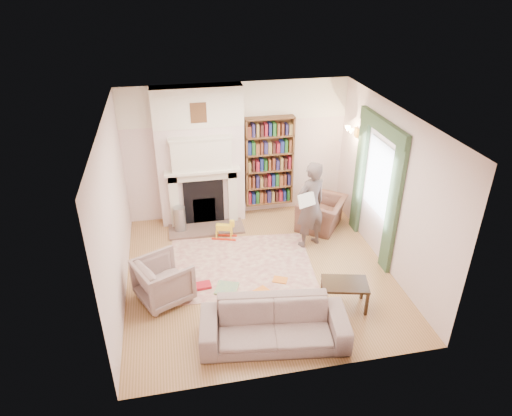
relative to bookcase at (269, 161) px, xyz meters
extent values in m
plane|color=olive|center=(-0.65, -2.12, -1.18)|extent=(4.50, 4.50, 0.00)
plane|color=white|center=(-0.65, -2.12, 1.62)|extent=(4.50, 4.50, 0.00)
plane|color=#F4DDD3|center=(-0.65, 0.13, 0.22)|extent=(4.50, 0.00, 4.50)
plane|color=#F4DDD3|center=(-0.65, -4.37, 0.22)|extent=(4.50, 0.00, 4.50)
plane|color=#F4DDD3|center=(-2.90, -2.12, 0.22)|extent=(0.00, 4.50, 4.50)
plane|color=#F4DDD3|center=(1.60, -2.12, 0.22)|extent=(0.00, 4.50, 4.50)
cube|color=#F4DDD3|center=(-1.40, -0.04, 0.22)|extent=(1.70, 0.35, 2.80)
cube|color=silver|center=(-1.40, -0.33, 0.04)|extent=(1.47, 0.24, 0.05)
cube|color=black|center=(-1.40, -0.24, -0.68)|extent=(0.80, 0.06, 0.96)
cube|color=silver|center=(-1.40, -0.31, 0.38)|extent=(1.15, 0.18, 0.62)
cube|color=brown|center=(0.00, 0.00, 0.00)|extent=(1.00, 0.24, 1.85)
cube|color=silver|center=(1.58, -1.72, 0.27)|extent=(0.02, 0.90, 1.30)
cube|color=#354E32|center=(1.55, -2.42, 0.02)|extent=(0.07, 0.32, 2.40)
cube|color=#354E32|center=(1.55, -1.02, 0.02)|extent=(0.07, 0.32, 2.40)
cube|color=#354E32|center=(1.54, -1.72, 1.20)|extent=(0.09, 1.70, 0.24)
cube|color=beige|center=(-0.93, -1.86, -1.17)|extent=(2.70, 2.18, 0.01)
imported|color=#4D3429|center=(0.91, -0.82, -0.87)|extent=(1.23, 1.26, 0.62)
imported|color=#A49A87|center=(-2.27, -2.50, -0.82)|extent=(1.04, 1.03, 0.72)
imported|color=#A39887|center=(-0.77, -3.76, -0.87)|extent=(2.16, 1.08, 0.60)
imported|color=#4E413F|center=(0.46, -1.42, -0.32)|extent=(0.73, 0.61, 1.70)
cube|color=white|center=(0.31, -1.62, -0.10)|extent=(0.37, 0.22, 0.24)
cylinder|color=#97999E|center=(-1.91, -0.46, -0.90)|extent=(0.24, 0.24, 0.55)
cube|color=#D3D94C|center=(-1.27, -2.48, -1.15)|extent=(0.46, 0.46, 0.03)
cube|color=#AA1321|center=(-1.66, -2.34, -1.14)|extent=(0.31, 0.22, 0.05)
cube|color=red|center=(-0.34, -2.43, -1.16)|extent=(0.29, 0.27, 0.02)
cube|color=red|center=(-0.72, -2.65, -1.16)|extent=(0.30, 0.28, 0.02)
camera|label=1|loc=(-1.98, -8.46, 3.62)|focal=32.00mm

